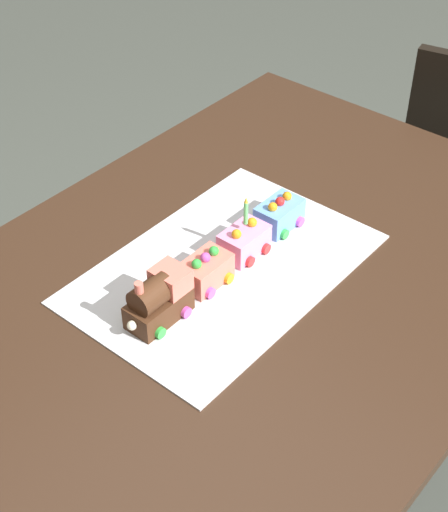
% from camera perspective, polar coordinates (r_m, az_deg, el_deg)
% --- Properties ---
extents(ground_plane, '(8.00, 8.00, 0.00)m').
position_cam_1_polar(ground_plane, '(2.11, 1.69, -16.38)').
color(ground_plane, '#474C44').
extents(dining_table, '(1.40, 1.00, 0.74)m').
position_cam_1_polar(dining_table, '(1.62, 2.11, -3.84)').
color(dining_table, '#382316').
rests_on(dining_table, ground).
extents(cake_board, '(0.60, 0.40, 0.00)m').
position_cam_1_polar(cake_board, '(1.55, 0.00, -0.91)').
color(cake_board, silver).
rests_on(cake_board, dining_table).
extents(cake_locomotive, '(0.14, 0.08, 0.12)m').
position_cam_1_polar(cake_locomotive, '(1.42, -4.79, -3.14)').
color(cake_locomotive, '#472816').
rests_on(cake_locomotive, cake_board).
extents(cake_car_flatbed_coral, '(0.10, 0.08, 0.07)m').
position_cam_1_polar(cake_car_flatbed_coral, '(1.50, -1.35, -1.07)').
color(cake_car_flatbed_coral, '#F27260').
rests_on(cake_car_flatbed_coral, cake_board).
extents(cake_car_gondola_bubblegum, '(0.10, 0.08, 0.07)m').
position_cam_1_polar(cake_car_gondola_bubblegum, '(1.57, 1.48, 1.08)').
color(cake_car_gondola_bubblegum, pink).
rests_on(cake_car_gondola_bubblegum, cake_board).
extents(cake_car_caboose_sky_blue, '(0.10, 0.08, 0.07)m').
position_cam_1_polar(cake_car_caboose_sky_blue, '(1.64, 4.06, 3.07)').
color(cake_car_caboose_sky_blue, '#669EEA').
rests_on(cake_car_caboose_sky_blue, cake_board).
extents(birthday_candle, '(0.01, 0.01, 0.06)m').
position_cam_1_polar(birthday_candle, '(1.52, 1.61, 3.31)').
color(birthday_candle, '#66D872').
rests_on(birthday_candle, cake_car_gondola_bubblegum).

